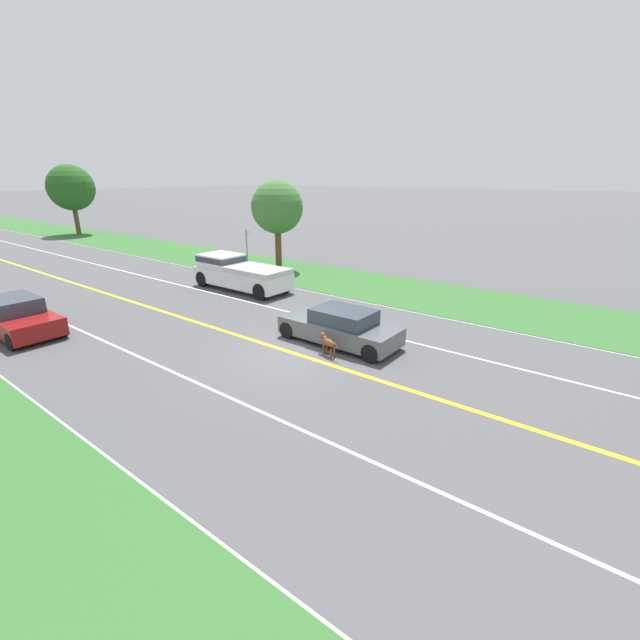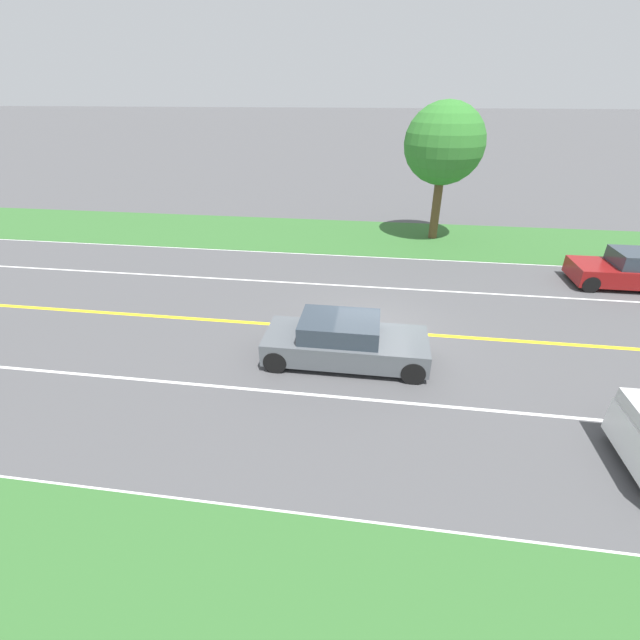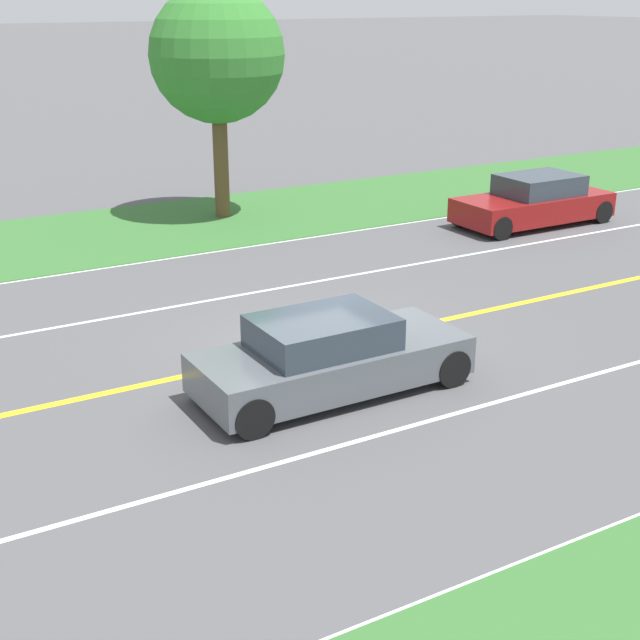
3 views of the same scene
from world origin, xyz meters
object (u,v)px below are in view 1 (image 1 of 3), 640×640
(ego_car, at_px, (340,327))
(roadside_tree_right_far, at_px, (71,188))
(oncoming_car, at_px, (16,316))
(pickup_truck, at_px, (239,272))
(roadside_tree_right_near, at_px, (277,208))
(street_sign, at_px, (247,246))
(dog, at_px, (327,342))

(ego_car, height_order, roadside_tree_right_far, roadside_tree_right_far)
(oncoming_car, height_order, roadside_tree_right_far, roadside_tree_right_far)
(pickup_truck, xyz_separation_m, roadside_tree_right_far, (5.10, 30.42, 3.82))
(ego_car, bearing_deg, roadside_tree_right_far, 78.07)
(roadside_tree_right_near, relative_size, street_sign, 2.05)
(dog, bearing_deg, pickup_truck, 81.86)
(pickup_truck, relative_size, oncoming_car, 1.25)
(pickup_truck, xyz_separation_m, street_sign, (3.18, 2.68, 0.82))
(dog, relative_size, roadside_tree_right_far, 0.15)
(dog, height_order, roadside_tree_right_far, roadside_tree_right_far)
(dog, distance_m, roadside_tree_right_near, 14.87)
(dog, distance_m, roadside_tree_right_far, 41.15)
(roadside_tree_right_near, bearing_deg, street_sign, 148.27)
(roadside_tree_right_far, xyz_separation_m, street_sign, (-1.91, -27.74, -3.00))
(oncoming_car, distance_m, roadside_tree_right_near, 15.41)
(dog, distance_m, oncoming_car, 12.49)
(dog, relative_size, street_sign, 0.39)
(roadside_tree_right_far, bearing_deg, pickup_truck, -99.51)
(dog, height_order, oncoming_car, oncoming_car)
(street_sign, bearing_deg, oncoming_car, -175.97)
(roadside_tree_right_far, bearing_deg, roadside_tree_right_near, -90.34)
(dog, distance_m, street_sign, 14.34)
(oncoming_car, height_order, street_sign, street_sign)
(dog, height_order, pickup_truck, pickup_truck)
(dog, distance_m, pickup_truck, 10.40)
(pickup_truck, height_order, oncoming_car, pickup_truck)
(ego_car, height_order, oncoming_car, oncoming_car)
(pickup_truck, relative_size, roadside_tree_right_near, 1.02)
(ego_car, relative_size, roadside_tree_right_near, 0.80)
(ego_car, bearing_deg, roadside_tree_right_near, 52.55)
(pickup_truck, xyz_separation_m, roadside_tree_right_near, (4.93, 1.60, 3.08))
(roadside_tree_right_near, distance_m, roadside_tree_right_far, 28.83)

